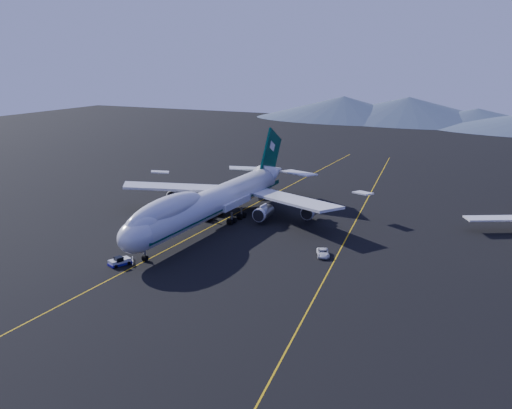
% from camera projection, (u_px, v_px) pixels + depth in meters
% --- Properties ---
extents(ground, '(500.00, 500.00, 0.00)m').
position_uv_depth(ground, '(214.00, 225.00, 133.03)').
color(ground, black).
rests_on(ground, ground).
extents(taxiway_line_main, '(0.25, 220.00, 0.01)m').
position_uv_depth(taxiway_line_main, '(214.00, 225.00, 133.02)').
color(taxiway_line_main, '#C89B0B').
rests_on(taxiway_line_main, ground).
extents(taxiway_line_side, '(28.08, 198.09, 0.01)m').
position_uv_depth(taxiway_line_side, '(351.00, 230.00, 129.13)').
color(taxiway_line_side, '#C89B0B').
rests_on(taxiway_line_side, ground).
extents(boeing_747, '(59.62, 72.43, 19.37)m').
position_uv_depth(boeing_747, '(213.00, 201.00, 131.58)').
color(boeing_747, silver).
rests_on(boeing_747, ground).
extents(pushback_tug, '(3.52, 4.60, 1.79)m').
position_uv_depth(pushback_tug, '(120.00, 262.00, 107.67)').
color(pushback_tug, silver).
rests_on(pushback_tug, ground).
extents(service_van, '(4.14, 5.52, 1.39)m').
position_uv_depth(service_van, '(323.00, 253.00, 112.41)').
color(service_van, silver).
rests_on(service_van, ground).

